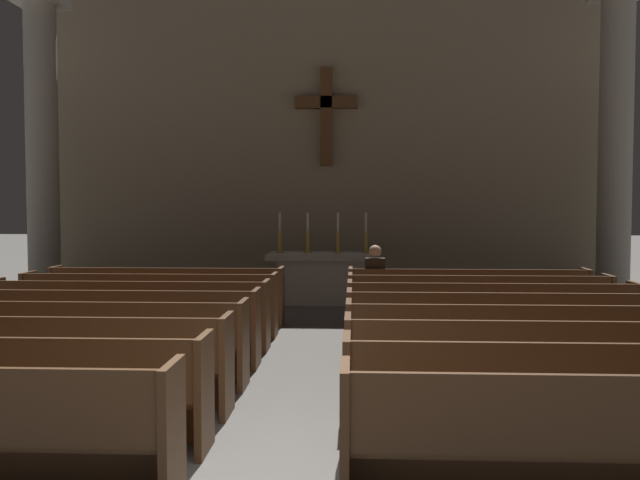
# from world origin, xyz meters

# --- Properties ---
(pew_left_row_3) EXTENTS (3.81, 0.50, 0.95)m
(pew_left_row_3) POSITION_xyz_m (-2.44, 1.90, 0.48)
(pew_left_row_3) COLOR brown
(pew_left_row_3) RESTS_ON ground
(pew_left_row_4) EXTENTS (3.81, 0.50, 0.95)m
(pew_left_row_4) POSITION_xyz_m (-2.44, 2.87, 0.48)
(pew_left_row_4) COLOR brown
(pew_left_row_4) RESTS_ON ground
(pew_left_row_5) EXTENTS (3.81, 0.50, 0.95)m
(pew_left_row_5) POSITION_xyz_m (-2.44, 3.84, 0.48)
(pew_left_row_5) COLOR brown
(pew_left_row_5) RESTS_ON ground
(pew_left_row_6) EXTENTS (3.81, 0.50, 0.95)m
(pew_left_row_6) POSITION_xyz_m (-2.44, 4.81, 0.48)
(pew_left_row_6) COLOR brown
(pew_left_row_6) RESTS_ON ground
(pew_left_row_7) EXTENTS (3.81, 0.50, 0.95)m
(pew_left_row_7) POSITION_xyz_m (-2.44, 5.78, 0.48)
(pew_left_row_7) COLOR brown
(pew_left_row_7) RESTS_ON ground
(pew_left_row_8) EXTENTS (3.81, 0.50, 0.95)m
(pew_left_row_8) POSITION_xyz_m (-2.44, 6.75, 0.48)
(pew_left_row_8) COLOR brown
(pew_left_row_8) RESTS_ON ground
(pew_right_row_2) EXTENTS (3.81, 0.50, 0.95)m
(pew_right_row_2) POSITION_xyz_m (2.44, 0.93, 0.48)
(pew_right_row_2) COLOR brown
(pew_right_row_2) RESTS_ON ground
(pew_right_row_3) EXTENTS (3.81, 0.50, 0.95)m
(pew_right_row_3) POSITION_xyz_m (2.44, 1.90, 0.48)
(pew_right_row_3) COLOR brown
(pew_right_row_3) RESTS_ON ground
(pew_right_row_4) EXTENTS (3.81, 0.50, 0.95)m
(pew_right_row_4) POSITION_xyz_m (2.44, 2.87, 0.48)
(pew_right_row_4) COLOR brown
(pew_right_row_4) RESTS_ON ground
(pew_right_row_5) EXTENTS (3.81, 0.50, 0.95)m
(pew_right_row_5) POSITION_xyz_m (2.44, 3.84, 0.48)
(pew_right_row_5) COLOR brown
(pew_right_row_5) RESTS_ON ground
(pew_right_row_6) EXTENTS (3.81, 0.50, 0.95)m
(pew_right_row_6) POSITION_xyz_m (2.44, 4.81, 0.48)
(pew_right_row_6) COLOR brown
(pew_right_row_6) RESTS_ON ground
(pew_right_row_7) EXTENTS (3.81, 0.50, 0.95)m
(pew_right_row_7) POSITION_xyz_m (2.44, 5.78, 0.48)
(pew_right_row_7) COLOR brown
(pew_right_row_7) RESTS_ON ground
(pew_right_row_8) EXTENTS (3.81, 0.50, 0.95)m
(pew_right_row_8) POSITION_xyz_m (2.44, 6.75, 0.48)
(pew_right_row_8) COLOR brown
(pew_right_row_8) RESTS_ON ground
(column_left_third) EXTENTS (0.95, 0.95, 6.11)m
(column_left_third) POSITION_xyz_m (-5.67, 9.34, 2.97)
(column_left_third) COLOR #9E998E
(column_left_third) RESTS_ON ground
(column_right_third) EXTENTS (0.95, 0.95, 6.11)m
(column_right_third) POSITION_xyz_m (5.67, 9.34, 2.97)
(column_right_third) COLOR #9E998E
(column_right_third) RESTS_ON ground
(altar) EXTENTS (2.20, 0.90, 1.01)m
(altar) POSITION_xyz_m (0.00, 9.26, 0.53)
(altar) COLOR #BCB7AD
(altar) RESTS_ON ground
(candlestick_outer_left) EXTENTS (0.16, 0.16, 0.80)m
(candlestick_outer_left) POSITION_xyz_m (-0.85, 9.26, 1.27)
(candlestick_outer_left) COLOR #B79338
(candlestick_outer_left) RESTS_ON altar
(candlestick_inner_left) EXTENTS (0.16, 0.16, 0.80)m
(candlestick_inner_left) POSITION_xyz_m (-0.30, 9.26, 1.27)
(candlestick_inner_left) COLOR #B79338
(candlestick_inner_left) RESTS_ON altar
(candlestick_inner_right) EXTENTS (0.16, 0.16, 0.80)m
(candlestick_inner_right) POSITION_xyz_m (0.30, 9.26, 1.27)
(candlestick_inner_right) COLOR #B79338
(candlestick_inner_right) RESTS_ON altar
(candlestick_outer_right) EXTENTS (0.16, 0.16, 0.80)m
(candlestick_outer_right) POSITION_xyz_m (0.85, 9.26, 1.27)
(candlestick_outer_right) COLOR #B79338
(candlestick_outer_right) RESTS_ON altar
(apse_with_cross) EXTENTS (12.35, 0.51, 7.07)m
(apse_with_cross) POSITION_xyz_m (0.00, 11.21, 3.54)
(apse_with_cross) COLOR gray
(apse_with_cross) RESTS_ON ground
(lone_worshipper) EXTENTS (0.32, 0.43, 1.32)m
(lone_worshipper) POSITION_xyz_m (0.96, 6.79, 0.69)
(lone_worshipper) COLOR #26262B
(lone_worshipper) RESTS_ON ground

